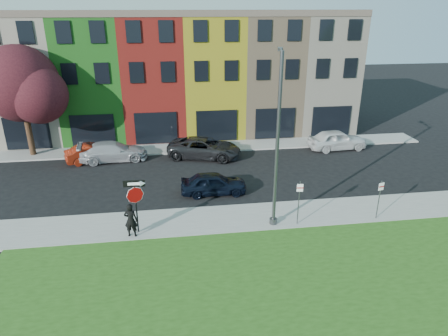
{
  "coord_description": "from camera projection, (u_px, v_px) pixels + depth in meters",
  "views": [
    {
      "loc": [
        -3.89,
        -15.77,
        10.81
      ],
      "look_at": [
        -1.1,
        4.0,
        2.65
      ],
      "focal_mm": 32.0,
      "sensor_mm": 36.0,
      "label": 1
    }
  ],
  "objects": [
    {
      "name": "stop_sign",
      "position": [
        135.0,
        196.0,
        19.54
      ],
      "size": [
        1.05,
        0.11,
        2.86
      ],
      "rotation": [
        0.0,
        0.0,
        -0.02
      ],
      "color": "black",
      "rests_on": "sidewalk_near"
    },
    {
      "name": "parked_car_dark",
      "position": [
        204.0,
        148.0,
        30.29
      ],
      "size": [
        5.55,
        6.9,
        1.53
      ],
      "primitive_type": "imported",
      "rotation": [
        0.0,
        0.0,
        1.28
      ],
      "color": "black",
      "rests_on": "ground"
    },
    {
      "name": "parked_car_white",
      "position": [
        337.0,
        140.0,
        32.05
      ],
      "size": [
        2.5,
        4.92,
        1.59
      ],
      "primitive_type": "imported",
      "rotation": [
        0.0,
        0.0,
        1.64
      ],
      "color": "silver",
      "rests_on": "ground"
    },
    {
      "name": "parked_car_red",
      "position": [
        93.0,
        153.0,
        29.63
      ],
      "size": [
        3.95,
        4.9,
        1.32
      ],
      "primitive_type": "imported",
      "rotation": [
        0.0,
        0.0,
        1.92
      ],
      "color": "maroon",
      "rests_on": "ground"
    },
    {
      "name": "rowhouse_block",
      "position": [
        182.0,
        74.0,
        36.25
      ],
      "size": [
        30.0,
        10.12,
        10.0
      ],
      "color": "beige",
      "rests_on": "ground"
    },
    {
      "name": "sidewalk_near",
      "position": [
        282.0,
        215.0,
        22.03
      ],
      "size": [
        40.0,
        3.0,
        0.12
      ],
      "primitive_type": "cube",
      "color": "gray",
      "rests_on": "ground"
    },
    {
      "name": "parking_sign_b",
      "position": [
        380.0,
        195.0,
        21.11
      ],
      "size": [
        0.32,
        0.12,
        2.19
      ],
      "rotation": [
        0.0,
        0.0,
        0.23
      ],
      "color": "#47494C",
      "rests_on": "sidewalk_near"
    },
    {
      "name": "sidewalk_far",
      "position": [
        182.0,
        148.0,
        32.38
      ],
      "size": [
        40.0,
        2.4,
        0.12
      ],
      "primitive_type": "cube",
      "color": "gray",
      "rests_on": "ground"
    },
    {
      "name": "street_lamp",
      "position": [
        277.0,
        142.0,
        19.58
      ],
      "size": [
        0.86,
        2.54,
        8.83
      ],
      "rotation": [
        0.0,
        0.0,
        -0.23
      ],
      "color": "#47494C",
      "rests_on": "sidewalk_near"
    },
    {
      "name": "parked_car_silver",
      "position": [
        113.0,
        151.0,
        29.7
      ],
      "size": [
        3.04,
        5.39,
        1.44
      ],
      "primitive_type": "imported",
      "rotation": [
        0.0,
        0.0,
        1.67
      ],
      "color": "#A9A8AD",
      "rests_on": "ground"
    },
    {
      "name": "tree_purple",
      "position": [
        22.0,
        85.0,
        28.94
      ],
      "size": [
        6.62,
        5.8,
        8.2
      ],
      "color": "black",
      "rests_on": "sidewalk_far"
    },
    {
      "name": "sedan_near",
      "position": [
        214.0,
        183.0,
        24.47
      ],
      "size": [
        1.72,
        4.05,
        1.37
      ],
      "primitive_type": "imported",
      "rotation": [
        0.0,
        0.0,
        1.56
      ],
      "color": "black",
      "rests_on": "ground"
    },
    {
      "name": "ground",
      "position": [
        258.0,
        249.0,
        19.05
      ],
      "size": [
        120.0,
        120.0,
        0.0
      ],
      "primitive_type": "plane",
      "color": "black",
      "rests_on": "ground"
    },
    {
      "name": "parking_sign_a",
      "position": [
        299.0,
        198.0,
        20.49
      ],
      "size": [
        0.32,
        0.1,
        2.44
      ],
      "rotation": [
        0.0,
        0.0,
        -0.12
      ],
      "color": "#47494C",
      "rests_on": "sidewalk_near"
    },
    {
      "name": "man",
      "position": [
        131.0,
        220.0,
        19.63
      ],
      "size": [
        0.79,
        0.64,
        1.78
      ],
      "primitive_type": "imported",
      "rotation": [
        0.0,
        0.0,
        2.97
      ],
      "color": "black",
      "rests_on": "sidewalk_near"
    }
  ]
}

